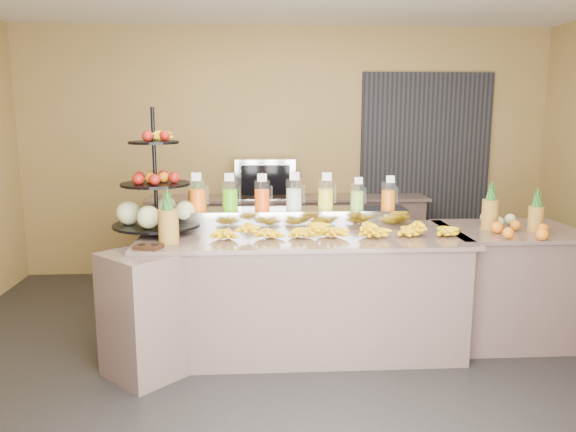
{
  "coord_description": "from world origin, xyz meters",
  "views": [
    {
      "loc": [
        -0.36,
        -3.94,
        1.87
      ],
      "look_at": [
        -0.12,
        0.3,
        1.07
      ],
      "focal_mm": 35.0,
      "sensor_mm": 36.0,
      "label": 1
    }
  ],
  "objects": [
    {
      "name": "pineapple_left_a",
      "position": [
        -0.99,
        0.05,
        1.08
      ],
      "size": [
        0.15,
        0.15,
        0.41
      ],
      "rotation": [
        0.0,
        0.0,
        -0.41
      ],
      "color": "brown",
      "rests_on": "buffet_counter"
    },
    {
      "name": "juice_pitcher_lime",
      "position": [
        0.47,
        0.58,
        1.17
      ],
      "size": [
        0.11,
        0.12,
        0.27
      ],
      "color": "silver",
      "rests_on": "pitcher_tray"
    },
    {
      "name": "condiment_caddy",
      "position": [
        -1.11,
        -0.1,
        0.94
      ],
      "size": [
        0.21,
        0.19,
        0.03
      ],
      "primitive_type": "cube",
      "rotation": [
        0.0,
        0.0,
        -0.36
      ],
      "color": "black",
      "rests_on": "buffet_counter"
    },
    {
      "name": "buffet_counter",
      "position": [
        -0.12,
        0.26,
        0.47
      ],
      "size": [
        2.75,
        1.25,
        0.93
      ],
      "color": "gray",
      "rests_on": "ground"
    },
    {
      "name": "banana_heap",
      "position": [
        0.24,
        0.22,
        0.99
      ],
      "size": [
        1.84,
        0.17,
        0.15
      ],
      "color": "yellow",
      "rests_on": "buffet_counter"
    },
    {
      "name": "pineapple_left_b",
      "position": [
        -0.85,
        0.78,
        1.1
      ],
      "size": [
        0.16,
        0.16,
        0.45
      ],
      "rotation": [
        0.0,
        0.0,
        0.26
      ],
      "color": "brown",
      "rests_on": "buffet_counter"
    },
    {
      "name": "juice_pitcher_lemon",
      "position": [
        0.21,
        0.58,
        1.19
      ],
      "size": [
        0.13,
        0.13,
        0.32
      ],
      "color": "silver",
      "rests_on": "pitcher_tray"
    },
    {
      "name": "juice_pitcher_green",
      "position": [
        -0.57,
        0.58,
        1.19
      ],
      "size": [
        0.13,
        0.14,
        0.32
      ],
      "color": "silver",
      "rests_on": "pitcher_tray"
    },
    {
      "name": "room_envelope",
      "position": [
        0.19,
        0.79,
        1.88
      ],
      "size": [
        6.04,
        5.02,
        2.82
      ],
      "color": "olive",
      "rests_on": "ground"
    },
    {
      "name": "pitcher_tray",
      "position": [
        -0.05,
        0.58,
        1.01
      ],
      "size": [
        1.85,
        0.3,
        0.15
      ],
      "primitive_type": "cube",
      "color": "gray",
      "rests_on": "buffet_counter"
    },
    {
      "name": "oven_warmer",
      "position": [
        -0.25,
        2.25,
        1.15
      ],
      "size": [
        0.65,
        0.46,
        0.43
      ],
      "primitive_type": "cube",
      "rotation": [
        0.0,
        0.0,
        -0.01
      ],
      "color": "gray",
      "rests_on": "back_ledge"
    },
    {
      "name": "juice_pitcher_orange_a",
      "position": [
        -0.83,
        0.58,
        1.19
      ],
      "size": [
        0.13,
        0.14,
        0.32
      ],
      "color": "silver",
      "rests_on": "pitcher_tray"
    },
    {
      "name": "juice_pitcher_milk",
      "position": [
        -0.05,
        0.58,
        1.19
      ],
      "size": [
        0.13,
        0.14,
        0.32
      ],
      "color": "silver",
      "rests_on": "pitcher_tray"
    },
    {
      "name": "right_fruit_pile",
      "position": [
        1.66,
        0.24,
        1.01
      ],
      "size": [
        0.46,
        0.44,
        0.24
      ],
      "color": "brown",
      "rests_on": "right_counter"
    },
    {
      "name": "back_ledge",
      "position": [
        0.0,
        2.25,
        0.47
      ],
      "size": [
        3.1,
        0.55,
        0.93
      ],
      "color": "gray",
      "rests_on": "ground"
    },
    {
      "name": "juice_pitcher_orange_b",
      "position": [
        -0.31,
        0.58,
        1.18
      ],
      "size": [
        0.13,
        0.13,
        0.31
      ],
      "color": "silver",
      "rests_on": "pitcher_tray"
    },
    {
      "name": "fruit_stand",
      "position": [
        -1.09,
        0.47,
        1.17
      ],
      "size": [
        0.7,
        0.7,
        0.97
      ],
      "rotation": [
        0.0,
        0.0,
        0.02
      ],
      "color": "black",
      "rests_on": "buffet_counter"
    },
    {
      "name": "right_counter",
      "position": [
        1.7,
        0.4,
        0.47
      ],
      "size": [
        1.08,
        0.88,
        0.93
      ],
      "color": "gray",
      "rests_on": "ground"
    },
    {
      "name": "juice_pitcher_orange_c",
      "position": [
        0.73,
        0.58,
        1.18
      ],
      "size": [
        0.12,
        0.12,
        0.28
      ],
      "color": "silver",
      "rests_on": "pitcher_tray"
    },
    {
      "name": "ground",
      "position": [
        0.0,
        0.0,
        0.0
      ],
      "size": [
        6.0,
        6.0,
        0.0
      ],
      "primitive_type": "plane",
      "color": "black",
      "rests_on": "ground"
    }
  ]
}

